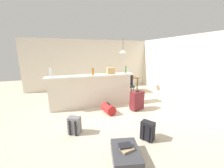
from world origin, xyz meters
TOP-DOWN VIEW (x-y plane):
  - ground_plane at (0.00, 0.00)m, footprint 13.00×13.00m
  - wall_back at (0.00, 3.05)m, footprint 6.60×0.10m
  - wall_right at (3.05, 0.30)m, footprint 0.10×6.00m
  - partition_half_wall at (-0.55, 0.44)m, footprint 2.80×0.20m
  - bar_countertop at (-0.55, 0.44)m, footprint 2.96×0.40m
  - bottle_clear at (-1.81, 0.44)m, footprint 0.07×0.07m
  - bottle_amber at (-0.52, 0.36)m, footprint 0.07×0.07m
  - bottle_green at (0.72, 0.47)m, footprint 0.06×0.06m
  - grocery_bag at (0.13, 0.46)m, footprint 0.26×0.18m
  - dining_table at (1.26, 1.75)m, footprint 1.10×0.80m
  - dining_chair_near_partition at (1.24, 1.25)m, footprint 0.47×0.47m
  - pendant_lamp at (1.18, 1.84)m, footprint 0.34×0.34m
  - suitcase_flat_charcoal at (-0.46, -2.22)m, footprint 0.64×0.88m
  - backpack_grey at (-1.26, -1.06)m, footprint 0.33×0.32m
  - backpack_black at (0.25, -1.80)m, footprint 0.33×0.34m
  - suitcase_upright_maroon at (0.80, -0.29)m, footprint 0.49×0.35m
  - duffel_bag_red at (-0.18, -0.25)m, footprint 0.38×0.52m
  - book_stack at (-0.45, -2.21)m, footprint 0.25×0.24m

SIDE VIEW (x-z plane):
  - ground_plane at x=0.00m, z-range -0.05..0.00m
  - suitcase_flat_charcoal at x=-0.46m, z-range 0.00..0.22m
  - duffel_bag_red at x=-0.18m, z-range -0.02..0.32m
  - backpack_grey at x=-1.26m, z-range -0.01..0.41m
  - backpack_black at x=0.25m, z-range -0.01..0.41m
  - book_stack at x=-0.45m, z-range 0.22..0.29m
  - suitcase_upright_maroon at x=0.80m, z-range 0.00..0.67m
  - dining_chair_near_partition at x=1.24m, z-range 0.05..0.98m
  - partition_half_wall at x=-0.55m, z-range 0.00..1.09m
  - dining_table at x=1.26m, z-range 0.28..1.02m
  - bar_countertop at x=-0.55m, z-range 1.09..1.14m
  - grocery_bag at x=0.13m, z-range 1.14..1.36m
  - wall_back at x=0.00m, z-range 0.00..2.50m
  - wall_right at x=3.05m, z-range 0.00..2.50m
  - bottle_amber at x=-0.52m, z-range 1.14..1.38m
  - bottle_green at x=0.72m, z-range 1.14..1.38m
  - bottle_clear at x=-1.81m, z-range 1.14..1.42m
  - pendant_lamp at x=1.18m, z-range 1.56..2.26m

